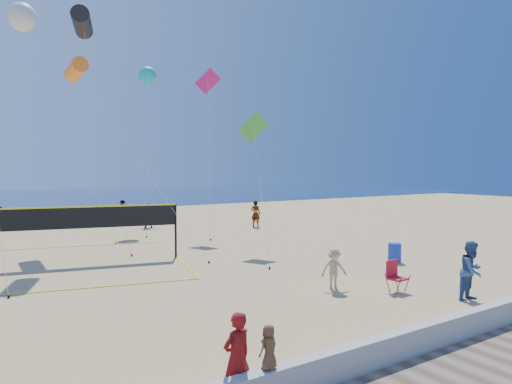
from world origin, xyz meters
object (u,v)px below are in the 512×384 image
woman (237,358)px  camp_chair (395,274)px  volleyball_net (70,224)px  trash_barrel (395,253)px

woman → camp_chair: (8.10, 3.37, -0.22)m
camp_chair → volleyball_net: bearing=124.3°
trash_barrel → woman: bearing=-151.0°
volleyball_net → camp_chair: bearing=-39.3°
woman → volleyball_net: (-0.11, 14.00, 0.90)m
woman → trash_barrel: size_ratio=1.92×
camp_chair → woman: bearing=-160.8°
woman → trash_barrel: (11.91, 6.60, -0.39)m
woman → camp_chair: bearing=-167.8°
trash_barrel → volleyball_net: volleyball_net is taller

